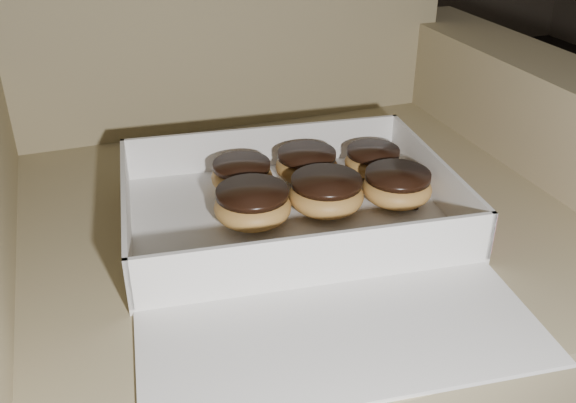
{
  "coord_description": "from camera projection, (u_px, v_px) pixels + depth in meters",
  "views": [
    {
      "loc": [
        -0.5,
        -0.55,
        0.9
      ],
      "look_at": [
        -0.25,
        0.15,
        0.49
      ],
      "focal_mm": 40.0,
      "sensor_mm": 36.0,
      "label": 1
    }
  ],
  "objects": [
    {
      "name": "donut_e",
      "position": [
        326.0,
        194.0,
        0.85
      ],
      "size": [
        0.1,
        0.1,
        0.05
      ],
      "color": "gold",
      "rests_on": "bakery_box"
    },
    {
      "name": "armchair",
      "position": [
        276.0,
        259.0,
        1.02
      ],
      "size": [
        0.99,
        0.83,
        1.03
      ],
      "color": "#988661",
      "rests_on": "floor"
    },
    {
      "name": "crumb_c",
      "position": [
        263.0,
        274.0,
        0.74
      ],
      "size": [
        0.01,
        0.01,
        0.0
      ],
      "primitive_type": "ellipsoid",
      "color": "black",
      "rests_on": "bakery_box"
    },
    {
      "name": "donut_a",
      "position": [
        253.0,
        205.0,
        0.83
      ],
      "size": [
        0.1,
        0.1,
        0.05
      ],
      "color": "gold",
      "rests_on": "bakery_box"
    },
    {
      "name": "crumb_a",
      "position": [
        435.0,
        250.0,
        0.78
      ],
      "size": [
        0.01,
        0.01,
        0.0
      ],
      "primitive_type": "ellipsoid",
      "color": "black",
      "rests_on": "bakery_box"
    },
    {
      "name": "donut_c",
      "position": [
        242.0,
        175.0,
        0.91
      ],
      "size": [
        0.09,
        0.09,
        0.04
      ],
      "color": "gold",
      "rests_on": "bakery_box"
    },
    {
      "name": "donut_b",
      "position": [
        373.0,
        161.0,
        0.95
      ],
      "size": [
        0.08,
        0.08,
        0.04
      ],
      "color": "gold",
      "rests_on": "bakery_box"
    },
    {
      "name": "crumb_d",
      "position": [
        416.0,
        208.0,
        0.87
      ],
      "size": [
        0.01,
        0.01,
        0.0
      ],
      "primitive_type": "ellipsoid",
      "color": "black",
      "rests_on": "bakery_box"
    },
    {
      "name": "bakery_box",
      "position": [
        299.0,
        227.0,
        0.82
      ],
      "size": [
        0.47,
        0.54,
        0.07
      ],
      "rotation": [
        0.0,
        0.0,
        -0.11
      ],
      "color": "white",
      "rests_on": "armchair"
    },
    {
      "name": "crumb_b",
      "position": [
        307.0,
        254.0,
        0.77
      ],
      "size": [
        0.01,
        0.01,
        0.0
      ],
      "primitive_type": "ellipsoid",
      "color": "black",
      "rests_on": "bakery_box"
    },
    {
      "name": "donut_d",
      "position": [
        397.0,
        187.0,
        0.88
      ],
      "size": [
        0.1,
        0.1,
        0.05
      ],
      "color": "gold",
      "rests_on": "bakery_box"
    },
    {
      "name": "donut_f",
      "position": [
        307.0,
        165.0,
        0.94
      ],
      "size": [
        0.09,
        0.09,
        0.05
      ],
      "color": "gold",
      "rests_on": "bakery_box"
    }
  ]
}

